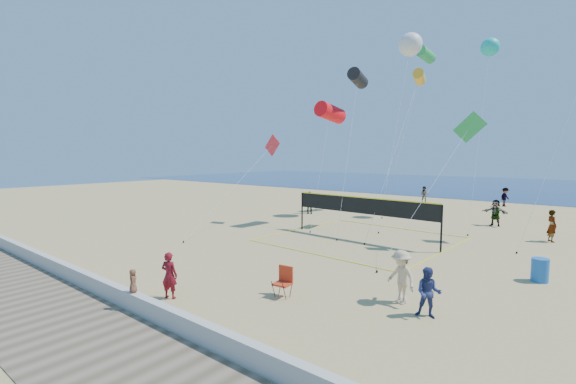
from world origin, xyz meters
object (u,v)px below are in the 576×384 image
Objects in this scene: camp_chair at (284,279)px; trash_barrel at (540,270)px; woman at (169,275)px; volleyball_net at (362,210)px.

camp_chair reaches higher than trash_barrel.
woman is 1.76× the size of trash_barrel.
trash_barrel is at bearing -12.05° from volleyball_net.
trash_barrel is (10.00, 10.38, -0.36)m from woman.
volleyball_net reaches higher than woman.
woman is 1.38× the size of camp_chair.
woman is 0.16× the size of volleyball_net.
camp_chair is at bearing -132.18° from trash_barrel.
volleyball_net is (-9.27, 2.50, 1.30)m from trash_barrel.
camp_chair is 10.51m from volleyball_net.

